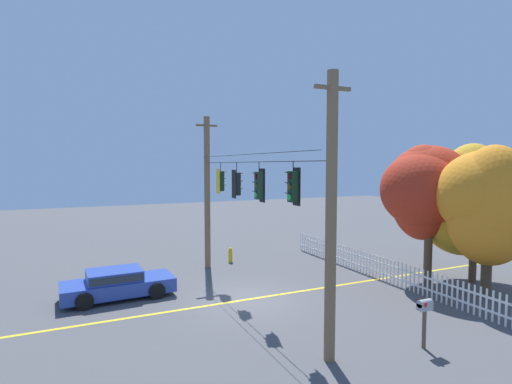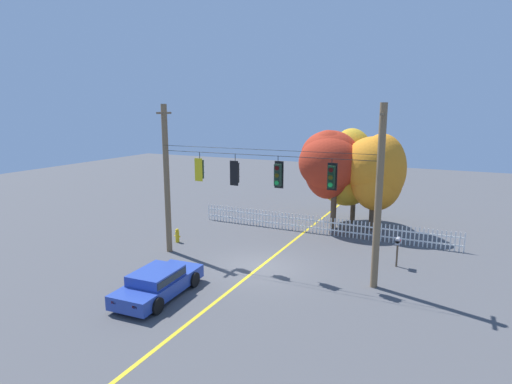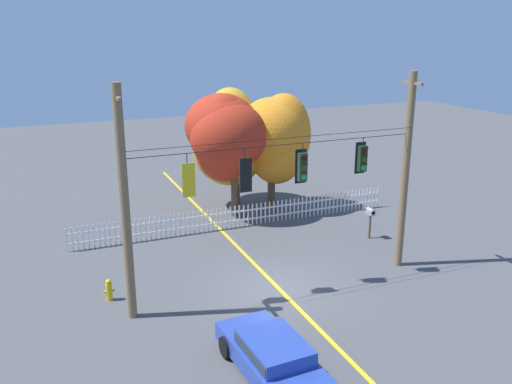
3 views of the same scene
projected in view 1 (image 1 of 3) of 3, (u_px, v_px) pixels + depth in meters
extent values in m
plane|color=#4C4C4F|center=(250.00, 299.00, 15.55)|extent=(80.00, 80.00, 0.00)
cube|color=gold|center=(250.00, 299.00, 15.55)|extent=(0.16, 36.00, 0.01)
cylinder|color=brown|center=(207.00, 193.00, 20.15)|extent=(0.30, 0.30, 7.73)
cylinder|color=brown|center=(331.00, 219.00, 10.43)|extent=(0.30, 0.30, 7.73)
cube|color=brown|center=(207.00, 125.00, 19.91)|extent=(0.10, 1.10, 0.10)
cube|color=brown|center=(333.00, 88.00, 10.20)|extent=(0.10, 1.10, 0.10)
cylinder|color=black|center=(249.00, 162.00, 15.18)|extent=(10.52, 0.02, 0.02)
cylinder|color=black|center=(243.00, 155.00, 15.06)|extent=(10.52, 0.02, 0.02)
cylinder|color=black|center=(221.00, 167.00, 18.19)|extent=(0.03, 0.03, 0.40)
cube|color=yellow|center=(218.00, 181.00, 18.18)|extent=(0.43, 0.02, 1.14)
cube|color=black|center=(221.00, 181.00, 18.23)|extent=(0.30, 0.24, 0.92)
cylinder|color=#410706|center=(223.00, 174.00, 18.27)|extent=(0.20, 0.03, 0.20)
cube|color=black|center=(224.00, 172.00, 18.28)|extent=(0.22, 0.12, 0.06)
cylinder|color=#463B09|center=(223.00, 181.00, 18.29)|extent=(0.20, 0.03, 0.20)
cube|color=black|center=(224.00, 179.00, 18.30)|extent=(0.22, 0.12, 0.06)
cylinder|color=green|center=(223.00, 188.00, 18.31)|extent=(0.20, 0.03, 0.20)
cube|color=black|center=(224.00, 185.00, 18.32)|extent=(0.22, 0.12, 0.06)
cylinder|color=black|center=(237.00, 167.00, 16.39)|extent=(0.03, 0.03, 0.43)
cube|color=black|center=(234.00, 184.00, 16.38)|extent=(0.43, 0.02, 1.18)
cube|color=black|center=(237.00, 184.00, 16.44)|extent=(0.30, 0.24, 0.95)
cylinder|color=#410706|center=(240.00, 176.00, 16.47)|extent=(0.20, 0.03, 0.20)
cube|color=black|center=(241.00, 174.00, 16.48)|extent=(0.22, 0.12, 0.06)
cylinder|color=#463B09|center=(240.00, 184.00, 16.49)|extent=(0.20, 0.03, 0.20)
cube|color=black|center=(241.00, 181.00, 16.50)|extent=(0.22, 0.12, 0.06)
cylinder|color=green|center=(240.00, 191.00, 16.51)|extent=(0.20, 0.03, 0.20)
cube|color=black|center=(241.00, 189.00, 16.53)|extent=(0.22, 0.12, 0.06)
cylinder|color=black|center=(259.00, 167.00, 14.40)|extent=(0.03, 0.03, 0.36)
cube|color=black|center=(262.00, 185.00, 14.51)|extent=(0.43, 0.02, 1.25)
cube|color=#1E3323|center=(259.00, 185.00, 14.45)|extent=(0.30, 0.24, 1.00)
cylinder|color=#410706|center=(256.00, 176.00, 14.37)|extent=(0.20, 0.03, 0.20)
cube|color=#1E3323|center=(255.00, 173.00, 14.35)|extent=(0.22, 0.12, 0.06)
cylinder|color=#463B09|center=(256.00, 186.00, 14.40)|extent=(0.20, 0.03, 0.20)
cube|color=#1E3323|center=(255.00, 182.00, 14.37)|extent=(0.22, 0.12, 0.06)
cylinder|color=green|center=(256.00, 195.00, 14.42)|extent=(0.20, 0.03, 0.20)
cube|color=#1E3323|center=(255.00, 192.00, 14.39)|extent=(0.22, 0.12, 0.06)
cylinder|color=black|center=(293.00, 166.00, 12.16)|extent=(0.03, 0.03, 0.30)
cube|color=black|center=(297.00, 187.00, 12.26)|extent=(0.43, 0.02, 1.19)
cube|color=black|center=(293.00, 187.00, 12.20)|extent=(0.30, 0.24, 0.96)
cylinder|color=#410706|center=(289.00, 176.00, 12.12)|extent=(0.20, 0.03, 0.20)
cube|color=black|center=(288.00, 173.00, 12.10)|extent=(0.22, 0.12, 0.06)
cylinder|color=#463B09|center=(289.00, 187.00, 12.15)|extent=(0.20, 0.03, 0.20)
cube|color=black|center=(288.00, 183.00, 12.12)|extent=(0.22, 0.12, 0.06)
cylinder|color=green|center=(289.00, 197.00, 12.17)|extent=(0.20, 0.03, 0.20)
cube|color=black|center=(288.00, 193.00, 12.14)|extent=(0.22, 0.12, 0.06)
cube|color=white|center=(301.00, 241.00, 24.52)|extent=(0.06, 0.04, 1.08)
cube|color=white|center=(303.00, 242.00, 24.32)|extent=(0.06, 0.04, 1.08)
cube|color=white|center=(305.00, 243.00, 24.12)|extent=(0.06, 0.04, 1.08)
cube|color=white|center=(307.00, 243.00, 23.91)|extent=(0.06, 0.04, 1.08)
cube|color=white|center=(309.00, 244.00, 23.71)|extent=(0.06, 0.04, 1.08)
cube|color=white|center=(311.00, 245.00, 23.50)|extent=(0.06, 0.04, 1.08)
cube|color=white|center=(313.00, 245.00, 23.30)|extent=(0.06, 0.04, 1.08)
cube|color=white|center=(315.00, 246.00, 23.09)|extent=(0.06, 0.04, 1.08)
cube|color=white|center=(317.00, 247.00, 22.89)|extent=(0.06, 0.04, 1.08)
cube|color=white|center=(319.00, 248.00, 22.68)|extent=(0.06, 0.04, 1.08)
cube|color=white|center=(321.00, 248.00, 22.48)|extent=(0.06, 0.04, 1.08)
cube|color=white|center=(324.00, 249.00, 22.27)|extent=(0.06, 0.04, 1.08)
cube|color=white|center=(326.00, 250.00, 22.07)|extent=(0.06, 0.04, 1.08)
cube|color=white|center=(328.00, 251.00, 21.86)|extent=(0.06, 0.04, 1.08)
cube|color=white|center=(331.00, 252.00, 21.66)|extent=(0.06, 0.04, 1.08)
cube|color=white|center=(333.00, 252.00, 21.46)|extent=(0.06, 0.04, 1.08)
cube|color=white|center=(336.00, 253.00, 21.25)|extent=(0.06, 0.04, 1.08)
cube|color=white|center=(338.00, 254.00, 21.05)|extent=(0.06, 0.04, 1.08)
cube|color=white|center=(341.00, 255.00, 20.84)|extent=(0.06, 0.04, 1.08)
cube|color=white|center=(343.00, 256.00, 20.64)|extent=(0.06, 0.04, 1.08)
cube|color=white|center=(346.00, 257.00, 20.43)|extent=(0.06, 0.04, 1.08)
cube|color=white|center=(349.00, 258.00, 20.23)|extent=(0.06, 0.04, 1.08)
cube|color=white|center=(352.00, 259.00, 20.02)|extent=(0.06, 0.04, 1.08)
cube|color=white|center=(355.00, 260.00, 19.82)|extent=(0.06, 0.04, 1.08)
cube|color=white|center=(358.00, 261.00, 19.61)|extent=(0.06, 0.04, 1.08)
cube|color=white|center=(360.00, 262.00, 19.41)|extent=(0.06, 0.04, 1.08)
cube|color=white|center=(364.00, 263.00, 19.21)|extent=(0.06, 0.04, 1.08)
cube|color=white|center=(367.00, 264.00, 19.00)|extent=(0.06, 0.04, 1.08)
cube|color=white|center=(370.00, 265.00, 18.80)|extent=(0.06, 0.04, 1.08)
cube|color=white|center=(373.00, 266.00, 18.59)|extent=(0.06, 0.04, 1.08)
cube|color=white|center=(376.00, 267.00, 18.39)|extent=(0.06, 0.04, 1.08)
cube|color=white|center=(380.00, 268.00, 18.18)|extent=(0.06, 0.04, 1.08)
cube|color=white|center=(383.00, 269.00, 17.98)|extent=(0.06, 0.04, 1.08)
cube|color=white|center=(387.00, 270.00, 17.77)|extent=(0.06, 0.04, 1.08)
cube|color=white|center=(390.00, 272.00, 17.57)|extent=(0.06, 0.04, 1.08)
cube|color=white|center=(394.00, 273.00, 17.36)|extent=(0.06, 0.04, 1.08)
cube|color=white|center=(398.00, 274.00, 17.16)|extent=(0.06, 0.04, 1.08)
cube|color=white|center=(402.00, 276.00, 16.96)|extent=(0.06, 0.04, 1.08)
cube|color=white|center=(406.00, 277.00, 16.75)|extent=(0.06, 0.04, 1.08)
cube|color=white|center=(410.00, 278.00, 16.55)|extent=(0.06, 0.04, 1.08)
cube|color=white|center=(414.00, 280.00, 16.34)|extent=(0.06, 0.04, 1.08)
cube|color=white|center=(419.00, 281.00, 16.14)|extent=(0.06, 0.04, 1.08)
cube|color=white|center=(423.00, 283.00, 15.93)|extent=(0.06, 0.04, 1.08)
cube|color=white|center=(428.00, 284.00, 15.73)|extent=(0.06, 0.04, 1.08)
cube|color=white|center=(432.00, 286.00, 15.52)|extent=(0.06, 0.04, 1.08)
cube|color=white|center=(437.00, 287.00, 15.32)|extent=(0.06, 0.04, 1.08)
cube|color=white|center=(442.00, 289.00, 15.11)|extent=(0.06, 0.04, 1.08)
cube|color=white|center=(447.00, 291.00, 14.91)|extent=(0.06, 0.04, 1.08)
cube|color=white|center=(452.00, 292.00, 14.70)|extent=(0.06, 0.04, 1.08)
cube|color=white|center=(457.00, 294.00, 14.50)|extent=(0.06, 0.04, 1.08)
cube|color=white|center=(463.00, 296.00, 14.30)|extent=(0.06, 0.04, 1.08)
cube|color=white|center=(469.00, 298.00, 14.09)|extent=(0.06, 0.04, 1.08)
cube|color=white|center=(474.00, 300.00, 13.89)|extent=(0.06, 0.04, 1.08)
cube|color=white|center=(480.00, 302.00, 13.68)|extent=(0.06, 0.04, 1.08)
cube|color=white|center=(487.00, 304.00, 13.48)|extent=(0.06, 0.04, 1.08)
cube|color=white|center=(493.00, 306.00, 13.27)|extent=(0.06, 0.04, 1.08)
cube|color=white|center=(499.00, 308.00, 13.07)|extent=(0.06, 0.04, 1.08)
cube|color=white|center=(506.00, 311.00, 12.86)|extent=(0.06, 0.04, 1.08)
cube|color=white|center=(395.00, 278.00, 17.39)|extent=(15.80, 0.03, 0.08)
cube|color=white|center=(395.00, 268.00, 17.36)|extent=(15.80, 0.03, 0.08)
cylinder|color=brown|center=(428.00, 252.00, 17.65)|extent=(0.36, 0.36, 2.84)
ellipsoid|color=#B22D19|center=(422.00, 192.00, 17.94)|extent=(3.09, 2.53, 4.35)
ellipsoid|color=#B22D19|center=(420.00, 190.00, 17.68)|extent=(3.81, 3.24, 3.38)
ellipsoid|color=#B22D19|center=(429.00, 180.00, 18.03)|extent=(3.65, 3.60, 3.17)
cylinder|color=brown|center=(473.00, 260.00, 17.70)|extent=(0.32, 0.32, 2.04)
ellipsoid|color=gold|center=(461.00, 209.00, 17.86)|extent=(3.93, 3.62, 4.19)
ellipsoid|color=gold|center=(476.00, 201.00, 17.99)|extent=(3.26, 3.05, 3.74)
ellipsoid|color=gold|center=(471.00, 188.00, 17.80)|extent=(2.90, 2.78, 4.04)
cylinder|color=brown|center=(486.00, 270.00, 15.83)|extent=(0.40, 0.40, 2.17)
ellipsoid|color=orange|center=(488.00, 216.00, 15.41)|extent=(3.12, 2.96, 3.92)
ellipsoid|color=orange|center=(493.00, 200.00, 15.06)|extent=(2.93, 2.55, 4.25)
ellipsoid|color=orange|center=(483.00, 194.00, 15.62)|extent=(3.56, 3.49, 3.46)
cube|color=#28429E|center=(119.00, 287.00, 15.71)|extent=(1.91, 4.33, 0.55)
cube|color=#28429E|center=(114.00, 275.00, 15.61)|extent=(1.60, 2.11, 0.42)
cube|color=#232D38|center=(114.00, 275.00, 15.61)|extent=(1.63, 2.03, 0.27)
cylinder|color=black|center=(148.00, 280.00, 17.09)|extent=(0.21, 0.65, 0.64)
cylinder|color=black|center=(157.00, 291.00, 15.57)|extent=(0.21, 0.65, 0.64)
cylinder|color=black|center=(81.00, 289.00, 15.88)|extent=(0.21, 0.65, 0.64)
cylinder|color=black|center=(84.00, 302.00, 14.36)|extent=(0.21, 0.65, 0.64)
cube|color=white|center=(168.00, 274.00, 17.09)|extent=(0.20, 0.05, 0.10)
cube|color=white|center=(174.00, 280.00, 16.26)|extent=(0.20, 0.05, 0.10)
cube|color=red|center=(59.00, 288.00, 15.16)|extent=(0.20, 0.05, 0.10)
cube|color=red|center=(60.00, 296.00, 14.32)|extent=(0.20, 0.05, 0.10)
cylinder|color=gold|center=(230.00, 256.00, 21.49)|extent=(0.22, 0.22, 0.64)
sphere|color=gold|center=(230.00, 249.00, 21.47)|extent=(0.20, 0.20, 0.20)
cylinder|color=gold|center=(229.00, 255.00, 21.63)|extent=(0.08, 0.08, 0.08)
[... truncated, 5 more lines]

